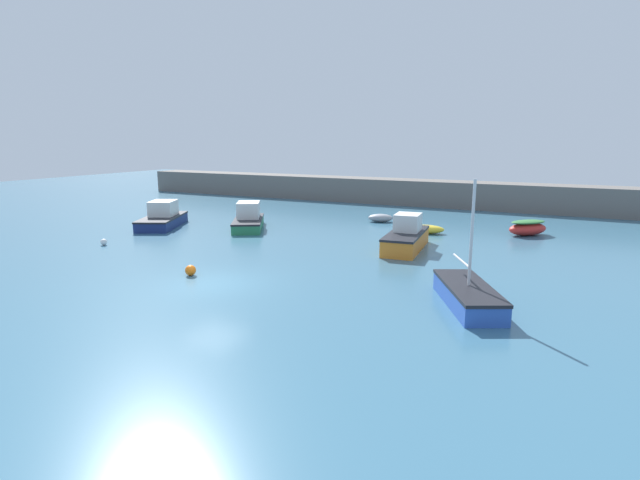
{
  "coord_description": "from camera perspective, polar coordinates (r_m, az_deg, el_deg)",
  "views": [
    {
      "loc": [
        13.35,
        -16.5,
        6.18
      ],
      "look_at": [
        1.66,
        6.87,
        0.82
      ],
      "focal_mm": 28.0,
      "sensor_mm": 36.0,
      "label": 1
    }
  ],
  "objects": [
    {
      "name": "harbor_breakwater",
      "position": [
        48.19,
        10.4,
        5.42
      ],
      "size": [
        60.84,
        3.23,
        2.32
      ],
      "primitive_type": "cube",
      "color": "#66605B",
      "rests_on": "ground_plane"
    },
    {
      "name": "motorboat_grey_hull",
      "position": [
        37.14,
        -17.55,
        2.46
      ],
      "size": [
        4.33,
        5.78,
        1.8
      ],
      "rotation": [
        0.0,
        0.0,
        5.16
      ],
      "color": "navy",
      "rests_on": "ground_plane"
    },
    {
      "name": "mooring_buoy_orange",
      "position": [
        23.57,
        -14.58,
        -3.37
      ],
      "size": [
        0.49,
        0.49,
        0.49
      ],
      "primitive_type": "sphere",
      "color": "orange",
      "rests_on": "ground_plane"
    },
    {
      "name": "ground_plane",
      "position": [
        22.13,
        -11.92,
        -5.15
      ],
      "size": [
        120.0,
        120.0,
        0.2
      ],
      "primitive_type": "cube",
      "color": "#38667F"
    },
    {
      "name": "mooring_buoy_white",
      "position": [
        31.87,
        -23.48,
        -0.22
      ],
      "size": [
        0.38,
        0.38,
        0.38
      ],
      "primitive_type": "sphere",
      "color": "white",
      "rests_on": "ground_plane"
    },
    {
      "name": "fishing_dinghy_green",
      "position": [
        33.56,
        11.99,
        1.22
      ],
      "size": [
        2.58,
        1.62,
        0.57
      ],
      "rotation": [
        0.0,
        0.0,
        3.4
      ],
      "color": "yellow",
      "rests_on": "ground_plane"
    },
    {
      "name": "motorboat_with_cabin",
      "position": [
        28.53,
        9.83,
        0.34
      ],
      "size": [
        2.31,
        5.43,
        1.98
      ],
      "rotation": [
        0.0,
        0.0,
        4.81
      ],
      "color": "orange",
      "rests_on": "ground_plane"
    },
    {
      "name": "cabin_cruiser_white",
      "position": [
        35.04,
        -8.18,
        2.4
      ],
      "size": [
        4.21,
        5.37,
        1.81
      ],
      "rotation": [
        0.0,
        0.0,
        5.24
      ],
      "color": "#287A4C",
      "rests_on": "ground_plane"
    },
    {
      "name": "sailboat_twin_hulled",
      "position": [
        19.54,
        16.55,
        -6.02
      ],
      "size": [
        3.49,
        4.83,
        4.75
      ],
      "rotation": [
        0.0,
        0.0,
        5.18
      ],
      "color": "#2D56B7",
      "rests_on": "ground_plane"
    },
    {
      "name": "dinghy_near_pier",
      "position": [
        37.69,
        6.93,
        2.53
      ],
      "size": [
        2.08,
        1.62,
        0.6
      ],
      "rotation": [
        0.0,
        0.0,
        0.36
      ],
      "color": "gray",
      "rests_on": "ground_plane"
    },
    {
      "name": "rowboat_with_red_cover",
      "position": [
        34.87,
        22.65,
        1.31
      ],
      "size": [
        2.84,
        2.9,
        0.99
      ],
      "rotation": [
        0.0,
        0.0,
        0.82
      ],
      "color": "red",
      "rests_on": "ground_plane"
    }
  ]
}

